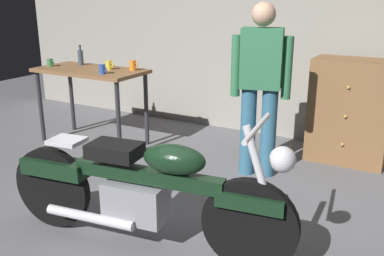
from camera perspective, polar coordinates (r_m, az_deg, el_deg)
The scene contains 11 objects.
ground_plane at distance 3.41m, azimuth -6.30°, elevation -13.55°, with size 12.00×12.00×0.00m, color slate.
back_wall at distance 5.45m, azimuth 10.97°, elevation 15.02°, with size 8.00×0.12×3.10m, color gray.
workbench at distance 5.22m, azimuth -13.15°, elevation 6.34°, with size 1.30×0.64×0.90m.
motorcycle at distance 3.05m, azimuth -6.37°, elevation -7.89°, with size 2.18×0.67×1.00m.
person_standing at distance 4.18m, azimuth 8.97°, elevation 5.82°, with size 0.56×0.31×1.67m.
wooden_dresser at distance 4.86m, azimuth 19.99°, elevation 2.07°, with size 0.80×0.47×1.10m.
mug_orange_travel at distance 5.00m, azimuth -7.77°, elevation 8.15°, with size 0.12×0.08×0.11m.
mug_blue_enamel at distance 4.83m, azimuth -11.70°, elevation 7.57°, with size 0.11×0.07×0.10m.
mug_yellow_tall at distance 5.10m, azimuth -10.85°, elevation 8.12°, with size 0.11×0.07×0.10m.
mug_green_speckled at distance 5.51m, azimuth -18.12°, elevation 8.17°, with size 0.10×0.07×0.09m.
bottle at distance 5.49m, azimuth -14.42°, elevation 9.00°, with size 0.06×0.06×0.24m.
Camera 1 is at (1.73, -2.36, 1.75)m, focal length 40.60 mm.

